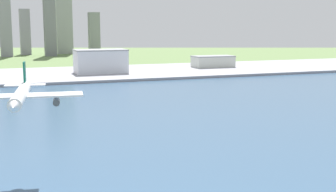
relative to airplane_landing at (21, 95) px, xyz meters
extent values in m
plane|color=#617B47|center=(30.73, 121.14, -28.59)|extent=(2400.00, 2400.00, 0.00)
cube|color=#385675|center=(30.73, 61.14, -28.52)|extent=(840.00, 360.00, 0.15)
cube|color=#95959D|center=(30.73, 311.14, -27.34)|extent=(840.00, 140.00, 2.50)
cylinder|color=white|center=(0.00, -0.01, 0.12)|extent=(8.21, 36.37, 3.54)
cone|color=white|center=(-2.53, -19.37, 0.12)|extent=(3.84, 4.30, 3.37)
cube|color=white|center=(0.23, 1.78, -0.41)|extent=(35.56, 12.41, 0.50)
cube|color=#0C5947|center=(2.11, 16.14, 4.02)|extent=(1.06, 4.37, 8.51)
cube|color=white|center=(2.11, 16.14, 0.83)|extent=(12.95, 5.58, 0.36)
cylinder|color=#4C4F54|center=(9.76, -0.56, -2.36)|extent=(2.59, 5.28, 1.95)
cube|color=silver|center=(87.20, 300.79, -15.23)|extent=(48.82, 28.97, 21.73)
cube|color=gray|center=(87.20, 300.79, -3.76)|extent=(49.79, 29.55, 1.20)
cube|color=silver|center=(217.38, 318.25, -20.32)|extent=(44.72, 22.13, 11.55)
cube|color=gray|center=(217.38, 318.25, -13.95)|extent=(45.61, 22.58, 1.20)
cube|color=gray|center=(6.61, 620.07, 40.63)|extent=(18.03, 19.46, 138.44)
cube|color=#9896A1|center=(37.73, 664.48, 9.25)|extent=(16.86, 20.08, 75.69)
cube|color=slate|center=(73.02, 613.80, 49.16)|extent=(17.32, 22.09, 155.51)
cube|color=#9B9F9C|center=(102.88, 670.99, 46.01)|extent=(26.99, 25.87, 149.20)
cube|color=gray|center=(153.82, 662.43, 7.08)|extent=(18.37, 17.59, 71.35)
camera|label=1|loc=(-5.16, -133.24, 19.55)|focal=48.22mm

